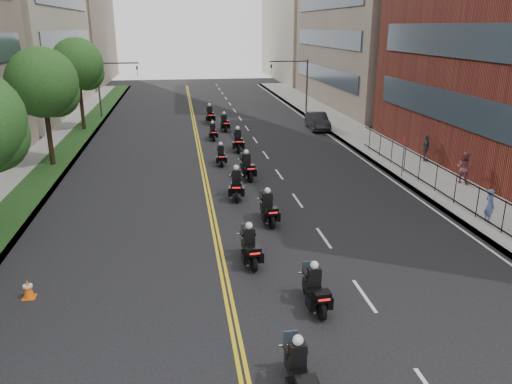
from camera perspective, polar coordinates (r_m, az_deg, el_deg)
sidewalk_right at (r=38.49m, az=14.16°, el=4.73°), size 4.00×90.00×0.15m
sidewalk_left at (r=36.70m, az=-23.03°, el=3.15°), size 4.00×90.00×0.15m
grass_strip at (r=36.48m, az=-21.83°, el=3.37°), size 2.00×90.00×0.04m
building_right_far at (r=90.84m, az=7.24°, el=20.96°), size 15.00×28.00×26.00m
iron_fence at (r=26.70m, az=22.88°, el=-0.34°), size 0.05×28.00×1.50m
street_trees at (r=29.45m, az=-25.30°, el=9.49°), size 4.40×38.40×7.98m
traffic_signal_right at (r=53.14m, az=4.83°, el=12.85°), size 4.09×0.20×5.60m
traffic_signal_left at (r=52.12m, az=-16.52°, el=12.06°), size 4.09×0.20×5.60m
motorcycle_0 at (r=13.26m, az=4.88°, el=-19.84°), size 0.51×2.21×1.63m
motorcycle_1 at (r=16.70m, az=6.74°, el=-11.10°), size 0.55×2.21×1.63m
motorcycle_2 at (r=19.49m, az=-0.71°, el=-6.38°), size 0.58×2.26×1.67m
motorcycle_3 at (r=23.38m, az=1.39°, el=-2.00°), size 0.59×2.31×1.70m
motorcycle_4 at (r=26.78m, az=-2.26°, el=0.78°), size 0.71×2.45×1.81m
motorcycle_5 at (r=30.18m, az=-1.05°, el=2.82°), size 0.69×2.42×1.79m
motorcycle_6 at (r=33.38m, az=-4.03°, el=4.13°), size 0.48×2.08×1.54m
motorcycle_7 at (r=37.10m, az=-2.09°, el=5.82°), size 0.61×2.51×1.85m
motorcycle_8 at (r=41.01m, az=-4.97°, el=6.81°), size 0.50×2.10×1.55m
motorcycle_9 at (r=44.46m, az=-3.64°, el=7.83°), size 0.60×2.29×1.69m
motorcycle_10 at (r=48.22m, az=-5.30°, el=8.72°), size 0.61×2.55×1.88m
parked_sedan at (r=45.43m, az=7.03°, el=8.05°), size 1.85×4.58×1.48m
pedestrian_a at (r=25.50m, az=25.14°, el=-1.40°), size 0.39×0.59×1.60m
pedestrian_b at (r=31.26m, az=22.68°, el=2.59°), size 1.07×1.12×1.82m
pedestrian_c at (r=35.54m, az=18.86°, el=4.80°), size 0.87×1.14×1.80m
traffic_cone at (r=18.96m, az=-24.60°, el=-10.04°), size 0.41×0.41×0.69m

